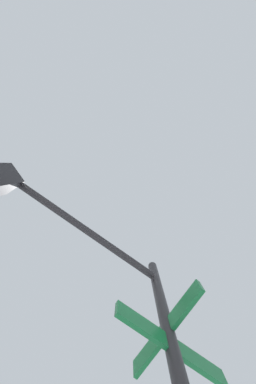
% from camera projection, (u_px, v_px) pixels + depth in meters
% --- Properties ---
extents(traffic_signal_near, '(1.41, 2.84, 5.16)m').
position_uv_depth(traffic_signal_near, '(67.00, 265.00, 2.25)').
color(traffic_signal_near, black).
rests_on(traffic_signal_near, ground_plane).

